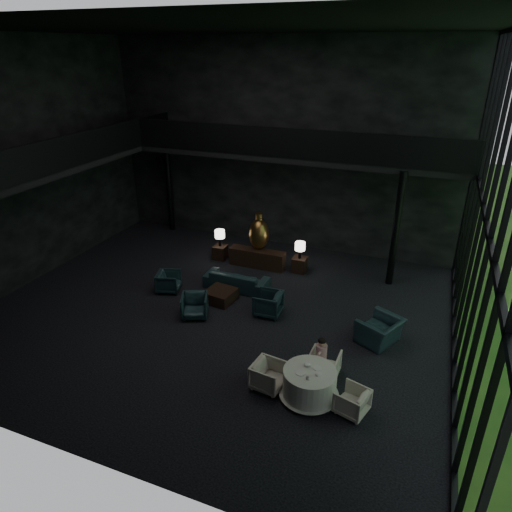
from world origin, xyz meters
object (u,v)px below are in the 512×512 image
at_px(console, 257,258).
at_px(table_lamp_left, 220,235).
at_px(window_armchair, 380,326).
at_px(dining_chair_east, 352,402).
at_px(dining_table, 309,386).
at_px(bronze_urn, 259,234).
at_px(sofa, 237,276).
at_px(dining_chair_north, 324,364).
at_px(table_lamp_right, 300,247).
at_px(dining_chair_west, 268,375).
at_px(coffee_table, 220,296).
at_px(lounge_armchair_east, 268,302).
at_px(lounge_armchair_west, 169,281).
at_px(side_table_left, 220,252).
at_px(lounge_armchair_south, 195,305).
at_px(side_table_right, 300,265).
at_px(child, 322,349).

relative_size(console, table_lamp_left, 3.30).
distance_m(window_armchair, dining_chair_east, 3.02).
bearing_deg(dining_table, window_armchair, 66.81).
height_order(bronze_urn, sofa, bronze_urn).
bearing_deg(dining_chair_north, table_lamp_right, -65.82).
distance_m(console, window_armchair, 5.91).
bearing_deg(dining_chair_west, coffee_table, 48.32).
bearing_deg(dining_chair_north, lounge_armchair_east, -42.34).
xyz_separation_m(table_lamp_right, dining_chair_east, (3.14, -6.39, -0.70)).
relative_size(lounge_armchair_east, window_armchair, 0.72).
bearing_deg(lounge_armchair_west, dining_chair_north, -128.57).
xyz_separation_m(side_table_left, lounge_armchair_south, (1.09, -4.06, 0.14)).
xyz_separation_m(table_lamp_right, lounge_armchair_south, (-2.11, -4.10, -0.59)).
distance_m(lounge_armchair_west, lounge_armchair_east, 3.64).
bearing_deg(dining_chair_east, bronze_urn, -127.06).
distance_m(table_lamp_left, lounge_armchair_south, 4.26).
bearing_deg(lounge_armchair_east, sofa, -128.61).
bearing_deg(dining_chair_west, dining_table, -80.67).
bearing_deg(dining_chair_west, dining_chair_east, -85.42).
height_order(side_table_left, lounge_armchair_west, lounge_armchair_west).
relative_size(dining_chair_north, dining_chair_west, 1.00).
distance_m(lounge_armchair_west, dining_chair_north, 6.42).
distance_m(side_table_right, window_armchair, 4.79).
distance_m(sofa, dining_chair_east, 6.50).
bearing_deg(sofa, child, 138.93).
bearing_deg(window_armchair, sofa, -80.24).
relative_size(side_table_right, dining_chair_east, 0.92).
height_order(table_lamp_right, lounge_armchair_south, table_lamp_right).
bearing_deg(console, side_table_right, 6.65).
bearing_deg(table_lamp_right, lounge_armchair_east, -91.26).
distance_m(dining_table, child, 1.03).
bearing_deg(dining_table, child, 87.99).
bearing_deg(dining_chair_north, window_armchair, -117.27).
bearing_deg(lounge_armchair_east, child, 43.57).
bearing_deg(dining_chair_north, table_lamp_left, -43.07).
xyz_separation_m(sofa, lounge_armchair_west, (-2.06, -1.01, -0.08)).
distance_m(table_lamp_right, coffee_table, 3.56).
height_order(sofa, lounge_armchair_west, sofa).
bearing_deg(side_table_left, window_armchair, -27.14).
bearing_deg(lounge_armchair_west, dining_table, -136.06).
distance_m(lounge_armchair_west, dining_chair_east, 7.64).
relative_size(side_table_right, coffee_table, 0.63).
xyz_separation_m(console, coffee_table, (-0.18, -2.82, -0.14)).
xyz_separation_m(table_lamp_left, dining_table, (5.31, -6.24, -0.68)).
relative_size(bronze_urn, dining_chair_west, 1.92).
distance_m(table_lamp_left, dining_chair_west, 7.63).
bearing_deg(dining_chair_north, lounge_armchair_west, -20.31).
height_order(sofa, dining_chair_west, sofa).
distance_m(window_armchair, dining_chair_north, 2.27).
bearing_deg(side_table_left, side_table_right, 1.31).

